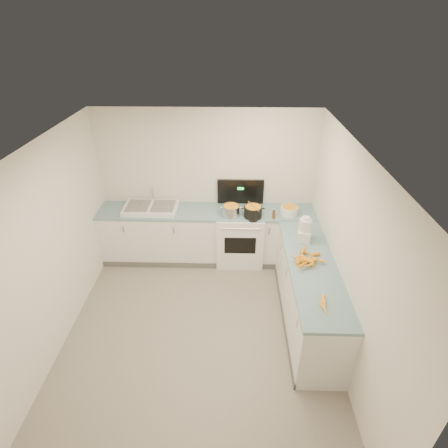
{
  "coord_description": "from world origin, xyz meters",
  "views": [
    {
      "loc": [
        0.41,
        -3.24,
        3.67
      ],
      "look_at": [
        0.3,
        1.1,
        1.05
      ],
      "focal_mm": 28.0,
      "sensor_mm": 36.0,
      "label": 1
    }
  ],
  "objects_px": {
    "sink": "(151,208)",
    "steel_pot": "(231,211)",
    "black_pot": "(253,212)",
    "mixing_bowl": "(289,210)",
    "stove": "(240,236)",
    "spice_jar": "(274,215)",
    "food_processor": "(304,230)",
    "extract_bottle": "(274,215)"
  },
  "relations": [
    {
      "from": "stove",
      "to": "spice_jar",
      "type": "relative_size",
      "value": 15.28
    },
    {
      "from": "mixing_bowl",
      "to": "spice_jar",
      "type": "height_order",
      "value": "mixing_bowl"
    },
    {
      "from": "extract_bottle",
      "to": "spice_jar",
      "type": "relative_size",
      "value": 1.36
    },
    {
      "from": "mixing_bowl",
      "to": "spice_jar",
      "type": "xyz_separation_m",
      "value": [
        -0.24,
        -0.13,
        -0.02
      ]
    },
    {
      "from": "steel_pot",
      "to": "spice_jar",
      "type": "distance_m",
      "value": 0.68
    },
    {
      "from": "mixing_bowl",
      "to": "sink",
      "type": "bearing_deg",
      "value": 177.85
    },
    {
      "from": "black_pot",
      "to": "mixing_bowl",
      "type": "distance_m",
      "value": 0.59
    },
    {
      "from": "stove",
      "to": "spice_jar",
      "type": "height_order",
      "value": "stove"
    },
    {
      "from": "sink",
      "to": "food_processor",
      "type": "height_order",
      "value": "food_processor"
    },
    {
      "from": "sink",
      "to": "steel_pot",
      "type": "height_order",
      "value": "sink"
    },
    {
      "from": "stove",
      "to": "sink",
      "type": "xyz_separation_m",
      "value": [
        -1.45,
        0.02,
        0.5
      ]
    },
    {
      "from": "mixing_bowl",
      "to": "extract_bottle",
      "type": "relative_size",
      "value": 2.27
    },
    {
      "from": "mixing_bowl",
      "to": "food_processor",
      "type": "height_order",
      "value": "food_processor"
    },
    {
      "from": "steel_pot",
      "to": "black_pot",
      "type": "relative_size",
      "value": 0.96
    },
    {
      "from": "steel_pot",
      "to": "food_processor",
      "type": "xyz_separation_m",
      "value": [
        1.02,
        -0.66,
        0.08
      ]
    },
    {
      "from": "steel_pot",
      "to": "mixing_bowl",
      "type": "relative_size",
      "value": 0.98
    },
    {
      "from": "stove",
      "to": "food_processor",
      "type": "xyz_separation_m",
      "value": [
        0.87,
        -0.8,
        0.62
      ]
    },
    {
      "from": "stove",
      "to": "spice_jar",
      "type": "xyz_separation_m",
      "value": [
        0.52,
        -0.19,
        0.51
      ]
    },
    {
      "from": "sink",
      "to": "spice_jar",
      "type": "distance_m",
      "value": 1.98
    },
    {
      "from": "sink",
      "to": "spice_jar",
      "type": "bearing_deg",
      "value": -6.06
    },
    {
      "from": "steel_pot",
      "to": "black_pot",
      "type": "bearing_deg",
      "value": -4.48
    },
    {
      "from": "extract_bottle",
      "to": "black_pot",
      "type": "bearing_deg",
      "value": 173.09
    },
    {
      "from": "stove",
      "to": "extract_bottle",
      "type": "height_order",
      "value": "stove"
    },
    {
      "from": "stove",
      "to": "food_processor",
      "type": "height_order",
      "value": "stove"
    },
    {
      "from": "spice_jar",
      "to": "food_processor",
      "type": "height_order",
      "value": "food_processor"
    },
    {
      "from": "sink",
      "to": "spice_jar",
      "type": "xyz_separation_m",
      "value": [
        1.97,
        -0.21,
        0.01
      ]
    },
    {
      "from": "black_pot",
      "to": "mixing_bowl",
      "type": "height_order",
      "value": "black_pot"
    },
    {
      "from": "sink",
      "to": "stove",
      "type": "bearing_deg",
      "value": -0.62
    },
    {
      "from": "sink",
      "to": "steel_pot",
      "type": "relative_size",
      "value": 3.2
    },
    {
      "from": "steel_pot",
      "to": "extract_bottle",
      "type": "distance_m",
      "value": 0.67
    },
    {
      "from": "steel_pot",
      "to": "food_processor",
      "type": "distance_m",
      "value": 1.22
    },
    {
      "from": "sink",
      "to": "black_pot",
      "type": "xyz_separation_m",
      "value": [
        1.64,
        -0.19,
        0.04
      ]
    },
    {
      "from": "black_pot",
      "to": "spice_jar",
      "type": "xyz_separation_m",
      "value": [
        0.33,
        -0.02,
        -0.04
      ]
    },
    {
      "from": "black_pot",
      "to": "sink",
      "type": "bearing_deg",
      "value": 173.46
    },
    {
      "from": "steel_pot",
      "to": "mixing_bowl",
      "type": "distance_m",
      "value": 0.92
    },
    {
      "from": "steel_pot",
      "to": "extract_bottle",
      "type": "height_order",
      "value": "steel_pot"
    },
    {
      "from": "stove",
      "to": "steel_pot",
      "type": "xyz_separation_m",
      "value": [
        -0.15,
        -0.15,
        0.54
      ]
    },
    {
      "from": "steel_pot",
      "to": "black_pot",
      "type": "distance_m",
      "value": 0.34
    },
    {
      "from": "sink",
      "to": "steel_pot",
      "type": "distance_m",
      "value": 1.31
    },
    {
      "from": "mixing_bowl",
      "to": "extract_bottle",
      "type": "bearing_deg",
      "value": -150.71
    },
    {
      "from": "stove",
      "to": "mixing_bowl",
      "type": "xyz_separation_m",
      "value": [
        0.77,
        -0.07,
        0.53
      ]
    },
    {
      "from": "food_processor",
      "to": "mixing_bowl",
      "type": "bearing_deg",
      "value": 98.08
    }
  ]
}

